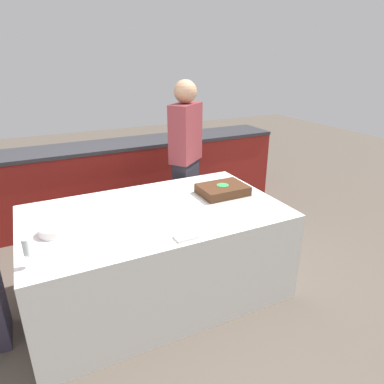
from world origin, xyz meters
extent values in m
plane|color=brown|center=(0.00, 0.00, 0.00)|extent=(14.00, 14.00, 0.00)
cube|color=maroon|center=(0.00, 1.66, 0.44)|extent=(4.40, 0.55, 0.88)
cube|color=#2D2D33|center=(0.00, 1.66, 0.90)|extent=(4.40, 0.58, 0.04)
cube|color=silver|center=(0.00, 0.00, 0.38)|extent=(2.00, 1.18, 0.76)
cube|color=#B7B2AD|center=(0.65, 0.06, 0.76)|extent=(0.44, 0.34, 0.00)
cube|color=#472816|center=(0.65, 0.06, 0.81)|extent=(0.40, 0.30, 0.08)
cylinder|color=green|center=(0.65, 0.06, 0.85)|extent=(0.10, 0.10, 0.00)
cylinder|color=white|center=(-0.75, -0.05, 0.79)|extent=(0.20, 0.20, 0.06)
cylinder|color=white|center=(-0.91, -0.40, 0.76)|extent=(0.06, 0.06, 0.00)
cylinder|color=white|center=(-0.91, -0.40, 0.81)|extent=(0.01, 0.01, 0.08)
cylinder|color=white|center=(-0.91, -0.40, 0.90)|extent=(0.05, 0.05, 0.10)
cylinder|color=white|center=(0.57, 0.37, 0.76)|extent=(0.18, 0.18, 0.00)
cube|color=white|center=(0.03, -0.50, 0.77)|extent=(0.14, 0.10, 0.02)
cube|color=#282833|center=(0.65, 0.81, 0.43)|extent=(0.36, 0.33, 0.86)
cube|color=brown|center=(0.65, 0.81, 1.16)|extent=(0.43, 0.40, 0.59)
sphere|color=tan|center=(0.65, 0.81, 1.57)|extent=(0.23, 0.23, 0.23)
camera|label=1|loc=(-0.81, -2.31, 1.91)|focal=32.00mm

